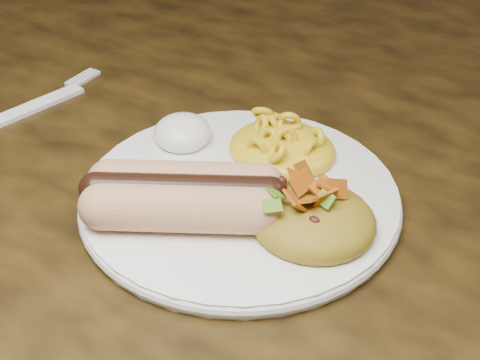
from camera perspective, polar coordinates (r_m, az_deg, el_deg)
The scene contains 7 objects.
table at distance 0.63m, azimuth 6.22°, elevation -5.72°, with size 1.60×0.90×0.75m.
plate at distance 0.53m, azimuth 0.00°, elevation -1.40°, with size 0.23×0.23×0.01m, color white.
hotdog at distance 0.49m, azimuth -4.44°, elevation -1.16°, with size 0.11×0.11×0.03m.
mac_and_cheese at distance 0.55m, azimuth 3.31°, elevation 3.44°, with size 0.08×0.08×0.03m, color yellow.
sour_cream at distance 0.57m, azimuth -4.51°, elevation 4.15°, with size 0.04×0.04×0.03m, color white.
taco_salad at distance 0.48m, azimuth 5.74°, elevation -2.37°, with size 0.09×0.08×0.04m.
fork at distance 0.67m, azimuth -15.87°, elevation 5.43°, with size 0.02×0.14×0.00m, color white.
Camera 1 is at (0.19, -0.43, 1.07)m, focal length 55.00 mm.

